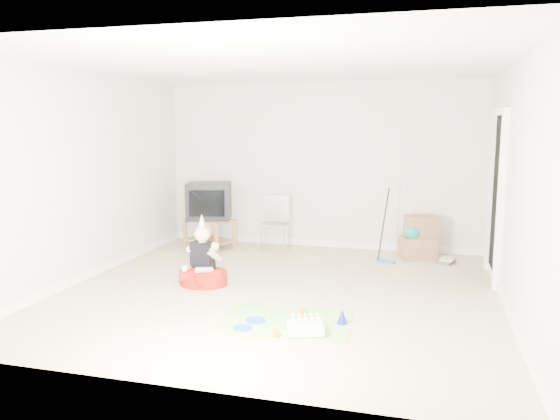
% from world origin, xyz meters
% --- Properties ---
extents(ground, '(5.00, 5.00, 0.00)m').
position_xyz_m(ground, '(0.00, 0.00, 0.00)').
color(ground, '#CAB491').
rests_on(ground, ground).
extents(doorway_recess, '(0.02, 0.90, 2.05)m').
position_xyz_m(doorway_recess, '(2.48, 1.20, 1.02)').
color(doorway_recess, black).
rests_on(doorway_recess, ground).
extents(tv_stand, '(0.86, 0.70, 0.46)m').
position_xyz_m(tv_stand, '(-1.67, 1.93, 0.27)').
color(tv_stand, '#946A42').
rests_on(tv_stand, ground).
extents(crt_tv, '(0.79, 0.71, 0.57)m').
position_xyz_m(crt_tv, '(-1.67, 1.93, 0.75)').
color(crt_tv, black).
rests_on(crt_tv, tv_stand).
extents(folding_chair, '(0.42, 0.40, 0.89)m').
position_xyz_m(folding_chair, '(-0.59, 1.91, 0.43)').
color(folding_chair, '#98989D').
rests_on(folding_chair, ground).
extents(cardboard_boxes, '(0.60, 0.54, 0.63)m').
position_xyz_m(cardboard_boxes, '(1.55, 2.08, 0.30)').
color(cardboard_boxes, '#956848').
rests_on(cardboard_boxes, ground).
extents(floor_mop, '(0.27, 0.34, 1.04)m').
position_xyz_m(floor_mop, '(1.10, 1.69, 0.26)').
color(floor_mop, blue).
rests_on(floor_mop, ground).
extents(book_pile, '(0.28, 0.31, 0.08)m').
position_xyz_m(book_pile, '(1.94, 1.87, 0.04)').
color(book_pile, '#267348').
rests_on(book_pile, ground).
extents(seated_woman, '(0.70, 0.70, 0.87)m').
position_xyz_m(seated_woman, '(-0.97, 0.02, 0.19)').
color(seated_woman, '#AA1B0F').
rests_on(seated_woman, ground).
extents(party_mat, '(1.38, 1.04, 0.01)m').
position_xyz_m(party_mat, '(0.32, -0.97, 0.00)').
color(party_mat, '#FF358F').
rests_on(party_mat, ground).
extents(birthday_cake, '(0.40, 0.36, 0.15)m').
position_xyz_m(birthday_cake, '(0.58, -1.22, 0.05)').
color(birthday_cake, white).
rests_on(birthday_cake, party_mat).
extents(blue_plate_near, '(0.25, 0.25, 0.01)m').
position_xyz_m(blue_plate_near, '(0.03, -1.03, 0.01)').
color(blue_plate_near, blue).
rests_on(blue_plate_near, party_mat).
extents(blue_plate_far, '(0.25, 0.25, 0.01)m').
position_xyz_m(blue_plate_far, '(-0.02, -1.26, 0.01)').
color(blue_plate_far, blue).
rests_on(blue_plate_far, party_mat).
extents(orange_cup_near, '(0.06, 0.06, 0.07)m').
position_xyz_m(orange_cup_near, '(0.43, -0.74, 0.04)').
color(orange_cup_near, '#F45C1B').
rests_on(orange_cup_near, party_mat).
extents(orange_cup_far, '(0.06, 0.06, 0.07)m').
position_xyz_m(orange_cup_far, '(0.34, -1.39, 0.04)').
color(orange_cup_far, '#F45C1B').
rests_on(orange_cup_far, party_mat).
extents(blue_party_hat, '(0.14, 0.14, 0.15)m').
position_xyz_m(blue_party_hat, '(0.88, -0.88, 0.08)').
color(blue_party_hat, '#161A9F').
rests_on(blue_party_hat, party_mat).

